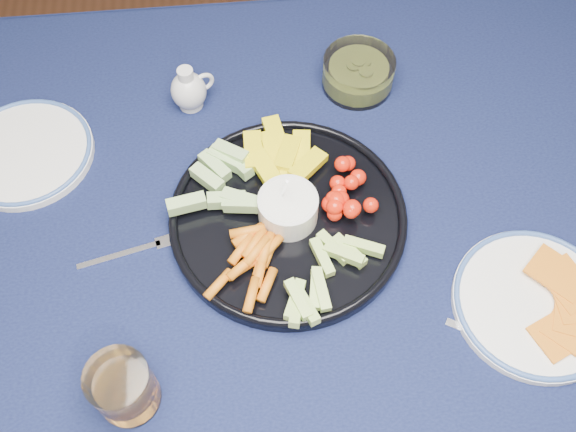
{
  "coord_description": "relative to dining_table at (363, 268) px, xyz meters",
  "views": [
    {
      "loc": [
        -0.16,
        -0.44,
        1.58
      ],
      "look_at": [
        -0.12,
        0.04,
        0.76
      ],
      "focal_mm": 40.0,
      "sensor_mm": 36.0,
      "label": 1
    }
  ],
  "objects": [
    {
      "name": "pickle_bowl",
      "position": [
        0.03,
        0.31,
        0.11
      ],
      "size": [
        0.12,
        0.12,
        0.06
      ],
      "color": "white",
      "rests_on": "dining_table"
    },
    {
      "name": "crudite_platter",
      "position": [
        -0.12,
        0.05,
        0.11
      ],
      "size": [
        0.35,
        0.35,
        0.11
      ],
      "color": "black",
      "rests_on": "dining_table"
    },
    {
      "name": "juice_tumbler",
      "position": [
        -0.34,
        -0.2,
        0.13
      ],
      "size": [
        0.08,
        0.08,
        0.09
      ],
      "color": "white",
      "rests_on": "dining_table"
    },
    {
      "name": "side_plate_extra",
      "position": [
        -0.52,
        0.21,
        0.1
      ],
      "size": [
        0.21,
        0.21,
        0.02
      ],
      "color": "white",
      "rests_on": "dining_table"
    },
    {
      "name": "fork_left",
      "position": [
        -0.34,
        0.02,
        0.09
      ],
      "size": [
        0.15,
        0.05,
        0.0
      ],
      "color": "white",
      "rests_on": "dining_table"
    },
    {
      "name": "fork_right",
      "position": [
        0.18,
        -0.19,
        0.09
      ],
      "size": [
        0.16,
        0.1,
        0.0
      ],
      "color": "white",
      "rests_on": "dining_table"
    },
    {
      "name": "cheese_plate",
      "position": [
        0.21,
        -0.12,
        0.1
      ],
      "size": [
        0.23,
        0.23,
        0.03
      ],
      "color": "white",
      "rests_on": "dining_table"
    },
    {
      "name": "creamer_pitcher",
      "position": [
        -0.26,
        0.29,
        0.12
      ],
      "size": [
        0.07,
        0.06,
        0.08
      ],
      "color": "silver",
      "rests_on": "dining_table"
    },
    {
      "name": "dining_table",
      "position": [
        0.0,
        0.0,
        0.0
      ],
      "size": [
        1.67,
        1.07,
        0.75
      ],
      "color": "#4C2819",
      "rests_on": "ground"
    }
  ]
}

